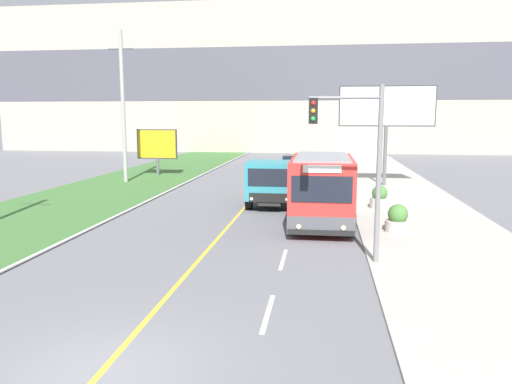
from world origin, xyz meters
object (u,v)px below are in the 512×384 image
billboard_large (387,109)px  planter_round_near (398,220)px  dump_truck (274,182)px  planter_round_second (379,198)px  traffic_light_mast (358,151)px  utility_pole_far (123,107)px  billboard_small (157,145)px  car_distant (293,164)px  city_bus (322,191)px

billboard_large → planter_round_near: 14.65m
billboard_large → planter_round_near: (-1.06, -13.88, -4.57)m
dump_truck → billboard_large: 11.25m
planter_round_second → traffic_light_mast: bearing=-100.5°
dump_truck → utility_pole_far: (-11.47, 8.00, 4.10)m
dump_truck → billboard_large: (6.64, 8.20, 3.91)m
traffic_light_mast → billboard_small: bearing=122.3°
traffic_light_mast → planter_round_second: bearing=79.5°
utility_pole_far → traffic_light_mast: utility_pole_far is taller
dump_truck → planter_round_second: size_ratio=6.01×
utility_pole_far → billboard_small: 5.33m
utility_pole_far → planter_round_near: 22.37m
car_distant → planter_round_near: car_distant is taller
dump_truck → car_distant: bearing=90.0°
utility_pole_far → planter_round_near: (17.05, -13.68, -4.76)m
city_bus → billboard_large: billboard_large is taller
car_distant → dump_truck: bearing=-90.0°
car_distant → planter_round_second: car_distant is taller
billboard_large → planter_round_second: bearing=-98.0°
city_bus → utility_pole_far: bearing=137.7°
city_bus → planter_round_near: city_bus is taller
dump_truck → billboard_large: billboard_large is taller
traffic_light_mast → planter_round_near: size_ratio=5.06×
car_distant → billboard_large: billboard_large is taller
dump_truck → utility_pole_far: utility_pole_far is taller
billboard_small → car_distant: bearing=18.7°
dump_truck → planter_round_near: bearing=-45.5°
utility_pole_far → billboard_small: utility_pole_far is taller
city_bus → billboard_small: bearing=127.5°
car_distant → billboard_small: 11.29m
dump_truck → billboard_small: (-10.57, 12.36, 1.17)m
traffic_light_mast → car_distant: bearing=97.9°
billboard_small → planter_round_second: (15.99, -12.82, -1.81)m
city_bus → utility_pole_far: 19.29m
city_bus → planter_round_second: bearing=55.9°
traffic_light_mast → billboard_large: (3.02, 18.34, 1.53)m
city_bus → car_distant: bearing=97.0°
traffic_light_mast → planter_round_near: 5.74m
utility_pole_far → billboard_small: bearing=78.4°
billboard_large → dump_truck: bearing=-129.0°
city_bus → billboard_small: 21.55m
billboard_large → planter_round_second: size_ratio=5.78×
planter_round_near → car_distant: bearing=104.5°
utility_pole_far → traffic_light_mast: bearing=-50.2°
car_distant → billboard_small: billboard_small is taller
dump_truck → traffic_light_mast: 11.03m
traffic_light_mast → billboard_small: 26.63m
billboard_large → car_distant: bearing=130.6°
dump_truck → utility_pole_far: bearing=145.1°
city_bus → dump_truck: size_ratio=0.84×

